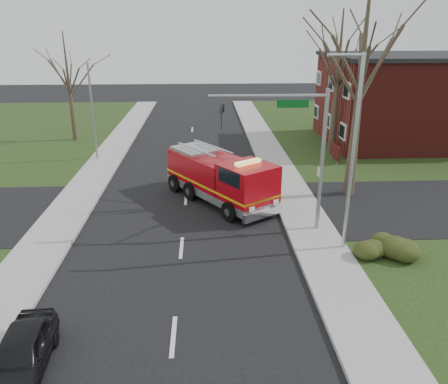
{
  "coord_description": "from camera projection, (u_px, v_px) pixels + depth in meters",
  "views": [
    {
      "loc": [
        1.08,
        -17.49,
        9.31
      ],
      "look_at": [
        2.0,
        1.7,
        2.0
      ],
      "focal_mm": 35.0,
      "sensor_mm": 36.0,
      "label": 1
    }
  ],
  "objects": [
    {
      "name": "fire_engine",
      "position": [
        221.0,
        179.0,
        24.3
      ],
      "size": [
        6.2,
        7.48,
        2.96
      ],
      "rotation": [
        0.0,
        0.0,
        0.6
      ],
      "color": "#A3070F",
      "rests_on": "ground"
    },
    {
      "name": "traffic_signal_mast",
      "position": [
        296.0,
        136.0,
        19.55
      ],
      "size": [
        5.29,
        0.18,
        6.8
      ],
      "color": "gray",
      "rests_on": "ground"
    },
    {
      "name": "bare_tree_left",
      "position": [
        68.0,
        75.0,
        35.84
      ],
      "size": [
        4.5,
        4.5,
        9.0
      ],
      "color": "#3C3023",
      "rests_on": "ground"
    },
    {
      "name": "bare_tree_far",
      "position": [
        339.0,
        68.0,
        31.78
      ],
      "size": [
        5.25,
        5.25,
        10.5
      ],
      "color": "#3C3023",
      "rests_on": "ground"
    },
    {
      "name": "parked_car_maroon",
      "position": [
        21.0,
        354.0,
        12.37
      ],
      "size": [
        1.72,
        3.74,
        1.24
      ],
      "primitive_type": "imported",
      "rotation": [
        0.0,
        0.0,
        0.07
      ],
      "color": "black",
      "rests_on": "ground"
    },
    {
      "name": "brick_building",
      "position": [
        420.0,
        100.0,
        35.94
      ],
      "size": [
        15.4,
        10.4,
        7.25
      ],
      "color": "maroon",
      "rests_on": "ground"
    },
    {
      "name": "bare_tree_near",
      "position": [
        362.0,
        65.0,
        22.98
      ],
      "size": [
        6.0,
        6.0,
        12.0
      ],
      "color": "#3C3023",
      "rests_on": "ground"
    },
    {
      "name": "sidewalk_right",
      "position": [
        318.0,
        243.0,
        19.84
      ],
      "size": [
        2.4,
        80.0,
        0.15
      ],
      "primitive_type": "cube",
      "color": "#989792",
      "rests_on": "ground"
    },
    {
      "name": "ground",
      "position": [
        181.0,
        248.0,
        19.59
      ],
      "size": [
        120.0,
        120.0,
        0.0
      ],
      "primitive_type": "plane",
      "color": "black",
      "rests_on": "ground"
    },
    {
      "name": "sidewalk_left",
      "position": [
        41.0,
        249.0,
        19.28
      ],
      "size": [
        2.4,
        80.0,
        0.15
      ],
      "primitive_type": "cube",
      "color": "#989792",
      "rests_on": "ground"
    },
    {
      "name": "streetlight_pole",
      "position": [
        352.0,
        151.0,
        17.82
      ],
      "size": [
        1.48,
        0.16,
        8.4
      ],
      "color": "#B7BABF",
      "rests_on": "ground"
    },
    {
      "name": "health_center_sign",
      "position": [
        335.0,
        151.0,
        31.41
      ],
      "size": [
        0.12,
        2.0,
        1.4
      ],
      "color": "#4A1111",
      "rests_on": "ground"
    },
    {
      "name": "utility_pole_far",
      "position": [
        93.0,
        113.0,
        31.11
      ],
      "size": [
        0.14,
        0.14,
        7.0
      ],
      "primitive_type": "cylinder",
      "color": "gray",
      "rests_on": "ground"
    },
    {
      "name": "hedge_corner",
      "position": [
        389.0,
        242.0,
        18.85
      ],
      "size": [
        2.8,
        2.0,
        0.9
      ],
      "primitive_type": "ellipsoid",
      "color": "#2B3312",
      "rests_on": "lawn_right"
    }
  ]
}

